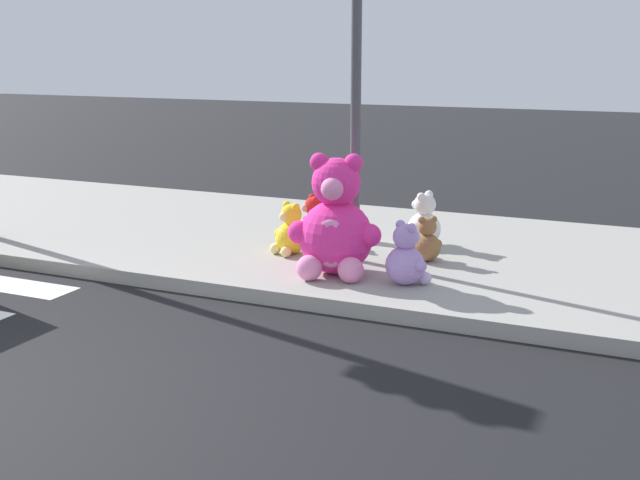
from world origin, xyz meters
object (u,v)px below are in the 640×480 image
(sign_pole, at_px, (356,104))
(plush_teal, at_px, (344,222))
(plush_white, at_px, (423,224))
(plush_yellow, at_px, (290,233))
(plush_lavender, at_px, (407,259))
(plush_brown, at_px, (426,243))
(plush_red, at_px, (312,223))
(plush_pink_large, at_px, (335,227))

(sign_pole, bearing_deg, plush_teal, 118.05)
(sign_pole, xyz_separation_m, plush_white, (0.48, 0.97, -1.44))
(plush_white, bearing_deg, plush_yellow, -141.15)
(plush_lavender, distance_m, plush_white, 1.64)
(plush_brown, relative_size, plush_teal, 1.02)
(plush_teal, bearing_deg, sign_pole, -61.95)
(plush_lavender, bearing_deg, plush_brown, 94.87)
(plush_white, bearing_deg, plush_brown, -69.94)
(plush_white, bearing_deg, plush_red, -163.09)
(plush_yellow, bearing_deg, plush_brown, 12.81)
(sign_pole, bearing_deg, plush_lavender, -38.29)
(plush_teal, relative_size, plush_red, 0.86)
(plush_yellow, xyz_separation_m, plush_white, (1.25, 1.01, 0.02))
(sign_pole, distance_m, plush_yellow, 1.65)
(plush_brown, bearing_deg, plush_pink_large, -128.38)
(plush_lavender, bearing_deg, sign_pole, 141.71)
(plush_pink_large, relative_size, plush_red, 2.18)
(plush_brown, bearing_deg, sign_pole, -157.09)
(sign_pole, height_order, plush_yellow, sign_pole)
(sign_pole, bearing_deg, plush_white, 63.65)
(plush_brown, bearing_deg, plush_teal, 152.29)
(plush_yellow, height_order, plush_lavender, plush_lavender)
(plush_brown, relative_size, plush_white, 0.78)
(plush_teal, relative_size, plush_yellow, 0.83)
(plush_brown, xyz_separation_m, plush_teal, (-1.24, 0.65, -0.00))
(sign_pole, distance_m, plush_pink_large, 1.33)
(plush_pink_large, xyz_separation_m, plush_white, (0.46, 1.56, -0.24))
(plush_red, bearing_deg, plush_white, 16.91)
(plush_red, bearing_deg, plush_yellow, -89.26)
(plush_brown, bearing_deg, plush_lavender, -85.13)
(sign_pole, relative_size, plush_lavender, 5.03)
(plush_teal, bearing_deg, plush_white, 1.05)
(plush_yellow, bearing_deg, plush_red, 90.74)
(plush_teal, distance_m, plush_lavender, 2.07)
(sign_pole, height_order, plush_teal, sign_pole)
(plush_yellow, bearing_deg, plush_pink_large, -35.11)
(sign_pole, bearing_deg, plush_yellow, -177.57)
(plush_teal, relative_size, plush_lavender, 0.78)
(plush_yellow, distance_m, plush_red, 0.62)
(plush_brown, height_order, plush_lavender, plush_lavender)
(plush_lavender, relative_size, plush_red, 1.11)
(sign_pole, distance_m, plush_lavender, 1.77)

